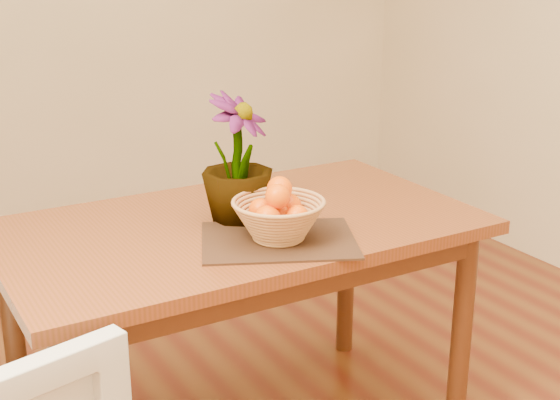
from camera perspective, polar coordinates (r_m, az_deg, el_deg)
table at (r=2.34m, az=-2.99°, el=-3.58°), size 1.40×0.80×0.75m
placemat at (r=2.16m, az=-0.11°, el=-2.96°), size 0.52×0.46×0.01m
wicker_basket at (r=2.14m, az=-0.11°, el=-1.58°), size 0.26×0.26×0.11m
orange_pile at (r=2.12m, az=-0.11°, el=-0.47°), size 0.17×0.17×0.13m
potted_plant at (r=2.27m, az=-3.14°, el=3.02°), size 0.30×0.30×0.38m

